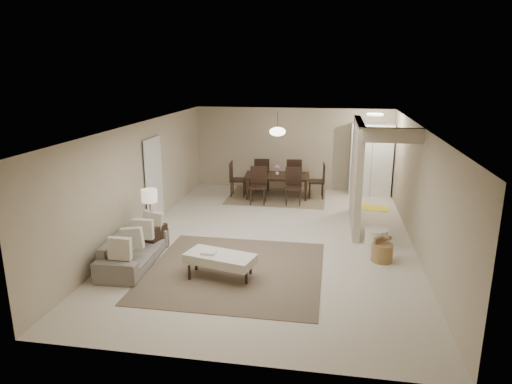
% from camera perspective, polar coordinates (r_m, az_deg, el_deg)
% --- Properties ---
extents(floor, '(9.00, 9.00, 0.00)m').
position_cam_1_polar(floor, '(10.17, 2.12, -5.81)').
color(floor, beige).
rests_on(floor, ground).
extents(ceiling, '(9.00, 9.00, 0.00)m').
position_cam_1_polar(ceiling, '(9.57, 2.27, 8.32)').
color(ceiling, white).
rests_on(ceiling, back_wall).
extents(back_wall, '(6.00, 0.00, 6.00)m').
position_cam_1_polar(back_wall, '(14.18, 4.58, 5.40)').
color(back_wall, tan).
rests_on(back_wall, floor).
extents(left_wall, '(0.00, 9.00, 9.00)m').
position_cam_1_polar(left_wall, '(10.59, -14.12, 1.67)').
color(left_wall, tan).
rests_on(left_wall, floor).
extents(right_wall, '(0.00, 9.00, 9.00)m').
position_cam_1_polar(right_wall, '(9.88, 19.71, 0.27)').
color(right_wall, tan).
rests_on(right_wall, floor).
extents(partition, '(0.15, 2.50, 2.50)m').
position_cam_1_polar(partition, '(10.95, 12.45, 2.20)').
color(partition, tan).
rests_on(partition, floor).
extents(doorway, '(0.04, 0.90, 2.04)m').
position_cam_1_polar(doorway, '(11.17, -12.69, 1.22)').
color(doorway, black).
rests_on(doorway, floor).
extents(pantry_cabinet, '(1.20, 0.55, 2.10)m').
position_cam_1_polar(pantry_cabinet, '(13.86, 14.17, 3.93)').
color(pantry_cabinet, white).
rests_on(pantry_cabinet, floor).
extents(flush_light, '(0.44, 0.44, 0.05)m').
position_cam_1_polar(flush_light, '(12.72, 14.66, 9.36)').
color(flush_light, white).
rests_on(flush_light, ceiling).
extents(living_rug, '(3.20, 3.20, 0.01)m').
position_cam_1_polar(living_rug, '(8.62, -2.66, -9.78)').
color(living_rug, brown).
rests_on(living_rug, floor).
extents(sofa, '(2.02, 0.87, 0.58)m').
position_cam_1_polar(sofa, '(9.10, -15.01, -6.96)').
color(sofa, gray).
rests_on(sofa, floor).
extents(ottoman_bench, '(1.34, 0.85, 0.44)m').
position_cam_1_polar(ottoman_bench, '(8.25, -4.51, -8.32)').
color(ottoman_bench, beige).
rests_on(ottoman_bench, living_rug).
extents(side_table, '(0.60, 0.60, 0.52)m').
position_cam_1_polar(side_table, '(9.74, -12.89, -5.51)').
color(side_table, black).
rests_on(side_table, floor).
extents(table_lamp, '(0.32, 0.32, 0.76)m').
position_cam_1_polar(table_lamp, '(9.49, -13.17, -0.84)').
color(table_lamp, '#4D3421').
rests_on(table_lamp, side_table).
extents(round_pouf, '(0.49, 0.49, 0.38)m').
position_cam_1_polar(round_pouf, '(9.98, 14.80, -5.56)').
color(round_pouf, beige).
rests_on(round_pouf, floor).
extents(wicker_basket, '(0.50, 0.50, 0.35)m').
position_cam_1_polar(wicker_basket, '(9.28, 15.48, -7.32)').
color(wicker_basket, olive).
rests_on(wicker_basket, floor).
extents(dining_rug, '(2.80, 2.10, 0.01)m').
position_cam_1_polar(dining_rug, '(13.40, 2.60, -0.59)').
color(dining_rug, '#766749').
rests_on(dining_rug, floor).
extents(dining_table, '(1.94, 1.18, 0.65)m').
position_cam_1_polar(dining_table, '(13.32, 2.62, 0.74)').
color(dining_table, black).
rests_on(dining_table, dining_rug).
extents(dining_chairs, '(2.76, 2.08, 1.02)m').
position_cam_1_polar(dining_chairs, '(13.28, 2.63, 1.51)').
color(dining_chairs, black).
rests_on(dining_chairs, dining_rug).
extents(vase, '(0.15, 0.15, 0.13)m').
position_cam_1_polar(vase, '(13.23, 2.64, 2.40)').
color(vase, silver).
rests_on(vase, dining_table).
extents(yellow_mat, '(0.98, 0.74, 0.01)m').
position_cam_1_polar(yellow_mat, '(12.71, 14.27, -1.93)').
color(yellow_mat, yellow).
rests_on(yellow_mat, floor).
extents(pendant_light, '(0.46, 0.46, 0.71)m').
position_cam_1_polar(pendant_light, '(13.02, 2.71, 7.55)').
color(pendant_light, '#4D3421').
rests_on(pendant_light, ceiling).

